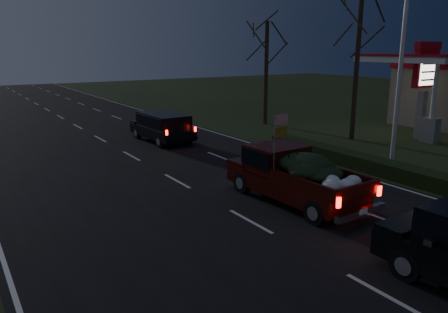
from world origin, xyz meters
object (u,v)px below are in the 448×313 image
light_pole (403,42)px  gas_price_pylon (425,74)px  pickup_truck (294,173)px  lead_suv (163,124)px

light_pole → gas_price_pylon: light_pole is taller
light_pole → gas_price_pylon: 7.36m
gas_price_pylon → pickup_truck: size_ratio=1.04×
gas_price_pylon → lead_suv: size_ratio=1.19×
light_pole → pickup_truck: (-7.14, -1.31, -4.44)m
gas_price_pylon → pickup_truck: gas_price_pylon is taller
pickup_truck → lead_suv: pickup_truck is taller
gas_price_pylon → lead_suv: bearing=150.9°
light_pole → lead_suv: light_pole is taller
pickup_truck → lead_suv: 11.65m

